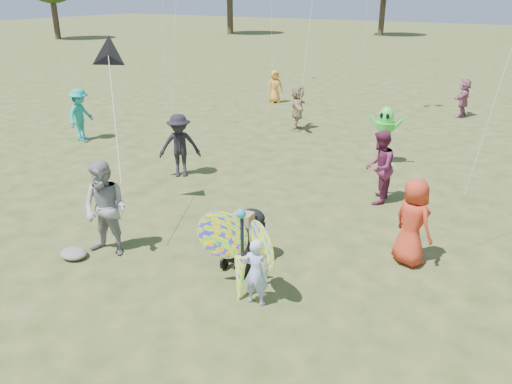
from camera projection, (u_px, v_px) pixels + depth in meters
ground at (223, 275)px, 9.21m from camera, size 160.00×160.00×0.00m
child_girl at (256, 272)px, 8.17m from camera, size 0.47×0.33×1.20m
adult_man at (105, 209)px, 9.63m from camera, size 1.05×0.88×1.92m
grey_bag at (74, 253)px, 9.79m from camera, size 0.56×0.46×0.18m
crowd_a at (413, 222)px, 9.34m from camera, size 1.00×0.89×1.72m
crowd_b at (180, 146)px, 13.80m from camera, size 1.32×1.20×1.77m
crowd_d at (298, 108)px, 18.50m from camera, size 1.09×1.62×1.67m
crowd_e at (379, 167)px, 12.06m from camera, size 0.80×0.97×1.82m
crowd_g at (275, 87)px, 23.02m from camera, size 0.84×0.84×1.48m
crowd_i at (80, 115)px, 17.18m from camera, size 0.93×1.29×1.80m
crowd_j at (464, 98)px, 20.42m from camera, size 0.56×1.49×1.57m
jogging_stroller at (246, 234)px, 9.40m from camera, size 0.56×1.08×1.09m
butterfly_kite at (241, 253)px, 8.34m from camera, size 1.74×0.75×1.79m
delta_kite_rig at (108, 56)px, 10.56m from camera, size 2.13×1.90×2.48m
alien_kite at (385, 132)px, 14.79m from camera, size 1.12×0.69×1.74m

